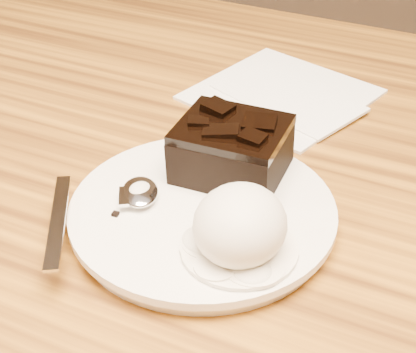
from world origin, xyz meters
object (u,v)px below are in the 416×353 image
at_px(plate, 203,215).
at_px(napkin, 281,93).
at_px(spoon, 140,194).
at_px(brownie, 232,152).
at_px(ice_cream_scoop, 240,225).

distance_m(plate, napkin, 0.23).
distance_m(spoon, napkin, 0.25).
relative_size(spoon, napkin, 1.02).
height_order(brownie, ice_cream_scoop, ice_cream_scoop).
xyz_separation_m(spoon, napkin, (0.03, 0.24, -0.02)).
relative_size(ice_cream_scoop, spoon, 0.43).
xyz_separation_m(plate, ice_cream_scoop, (0.05, -0.04, 0.03)).
height_order(spoon, napkin, spoon).
distance_m(brownie, ice_cream_scoop, 0.10).
height_order(plate, spoon, spoon).
bearing_deg(spoon, napkin, 51.71).
bearing_deg(plate, napkin, 94.59).
xyz_separation_m(ice_cream_scoop, napkin, (-0.07, 0.27, -0.04)).
bearing_deg(brownie, spoon, -127.90).
relative_size(brownie, spoon, 0.52).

